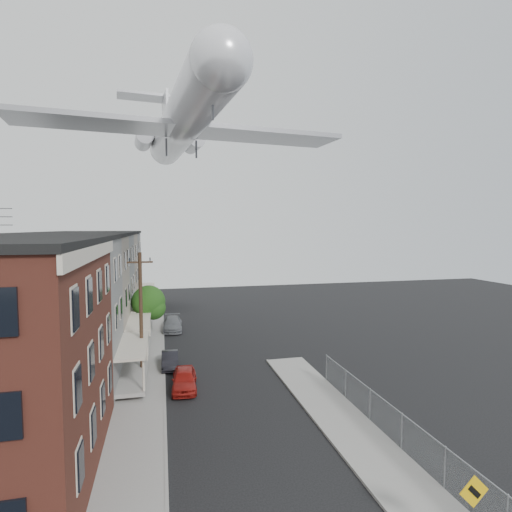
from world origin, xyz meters
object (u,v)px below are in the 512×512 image
at_px(street_tree, 150,304).
at_px(car_far, 173,324).
at_px(car_mid, 170,360).
at_px(utility_pole, 141,312).
at_px(car_near, 184,379).
at_px(warning_sign, 473,502).
at_px(airplane, 182,123).

bearing_deg(street_tree, car_far, 51.91).
bearing_deg(car_mid, utility_pole, -143.86).
height_order(car_near, car_far, car_far).
distance_m(car_near, car_mid, 4.58).
xyz_separation_m(utility_pole, car_near, (2.85, -3.08, -3.99)).
relative_size(warning_sign, utility_pole, 0.31).
relative_size(car_mid, car_far, 0.75).
bearing_deg(warning_sign, car_near, 117.64).
relative_size(warning_sign, street_tree, 0.54).
bearing_deg(warning_sign, utility_pole, 120.48).
bearing_deg(warning_sign, car_far, 105.32).
relative_size(utility_pole, airplane, 0.34).
relative_size(warning_sign, airplane, 0.11).
xyz_separation_m(warning_sign, utility_pole, (-11.20, 19.03, 2.79)).
distance_m(utility_pole, airplane, 14.38).
xyz_separation_m(warning_sign, airplane, (-8.05, 20.63, 16.73)).
xyz_separation_m(warning_sign, car_near, (-8.35, 15.95, -1.20)).
distance_m(car_mid, airplane, 18.06).
bearing_deg(car_mid, car_far, 88.15).
bearing_deg(car_near, car_mid, 104.41).
height_order(car_near, car_mid, car_near).
distance_m(street_tree, car_mid, 9.13).
height_order(street_tree, airplane, airplane).
bearing_deg(airplane, car_near, -93.72).
height_order(car_far, airplane, airplane).
distance_m(street_tree, car_far, 4.49).
height_order(street_tree, car_near, street_tree).
xyz_separation_m(street_tree, car_far, (2.18, 2.78, -2.76)).
bearing_deg(car_mid, street_tree, 101.86).
relative_size(street_tree, airplane, 0.20).
relative_size(utility_pole, street_tree, 1.73).
bearing_deg(warning_sign, car_mid, 114.22).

